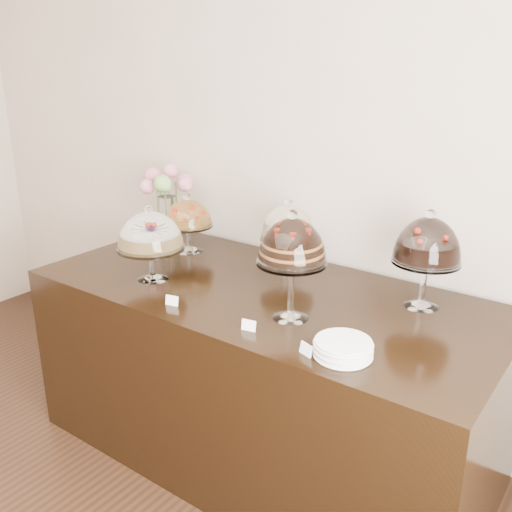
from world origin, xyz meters
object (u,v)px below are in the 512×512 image
Objects in this scene: cake_stand_sugar_sponge at (150,234)px; plate_stack at (343,349)px; cake_stand_fruit_tart at (188,216)px; cake_stand_dark_choco at (427,245)px; display_counter at (262,374)px; flower_vase at (167,194)px; cake_stand_cheesecake at (288,226)px; cake_stand_choco_layer at (292,246)px.

cake_stand_sugar_sponge is 1.13m from plate_stack.
cake_stand_fruit_tart is at bearing 156.33° from plate_stack.
plate_stack is (-0.07, -0.59, -0.25)m from cake_stand_dark_choco.
cake_stand_fruit_tart reaches higher than display_counter.
display_counter is 1.22m from flower_vase.
plate_stack is at bearing -6.71° from cake_stand_sugar_sponge.
plate_stack is at bearing -23.67° from cake_stand_fruit_tart.
cake_stand_cheesecake is 0.72m from cake_stand_dark_choco.
cake_stand_sugar_sponge is 0.85× the size of cake_stand_dark_choco.
cake_stand_dark_choco reaches higher than cake_stand_cheesecake.
cake_stand_dark_choco is at bearing 21.00° from display_counter.
cake_stand_sugar_sponge is 0.68m from cake_stand_cheesecake.
flower_vase is 1.69m from plate_stack.
plate_stack is at bearing -25.89° from cake_stand_choco_layer.
display_counter is at bearing 21.94° from cake_stand_sugar_sponge.
cake_stand_sugar_sponge is 1.76× the size of plate_stack.
cake_stand_sugar_sponge is at bearing 173.29° from plate_stack.
flower_vase is at bearing 127.87° from cake_stand_sugar_sponge.
cake_stand_cheesecake is 0.60m from cake_stand_fruit_tart.
cake_stand_fruit_tart is at bearing -24.89° from flower_vase.
cake_stand_sugar_sponge reaches higher than cake_stand_fruit_tart.
cake_stand_choco_layer reaches higher than cake_stand_dark_choco.
cake_stand_sugar_sponge is 0.87× the size of flower_vase.
cake_stand_sugar_sponge is at bearing -132.68° from cake_stand_cheesecake.
plate_stack reaches higher than display_counter.
display_counter is 0.84m from plate_stack.
flower_vase reaches higher than cake_stand_sugar_sponge.
display_counter is 1.02m from cake_stand_dark_choco.
plate_stack is (1.53, -0.68, -0.23)m from flower_vase.
flower_vase is at bearing 159.83° from display_counter.
cake_stand_cheesecake is 0.87× the size of flower_vase.
cake_stand_fruit_tart is at bearing -172.25° from cake_stand_cheesecake.
display_counter is at bearing -80.25° from cake_stand_cheesecake.
cake_stand_dark_choco is 1.32m from cake_stand_fruit_tart.
cake_stand_fruit_tart is (-0.65, 0.21, 0.65)m from display_counter.
flower_vase reaches higher than cake_stand_fruit_tart.
cake_stand_fruit_tart is (-0.60, -0.08, -0.03)m from cake_stand_cheesecake.
cake_stand_sugar_sponge is at bearing -52.13° from flower_vase.
cake_stand_fruit_tart is 1.37m from plate_stack.
cake_stand_choco_layer reaches higher than cake_stand_fruit_tart.
flower_vase is (-1.20, 0.52, -0.06)m from cake_stand_choco_layer.
plate_stack is (0.65, -0.63, -0.20)m from cake_stand_cheesecake.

